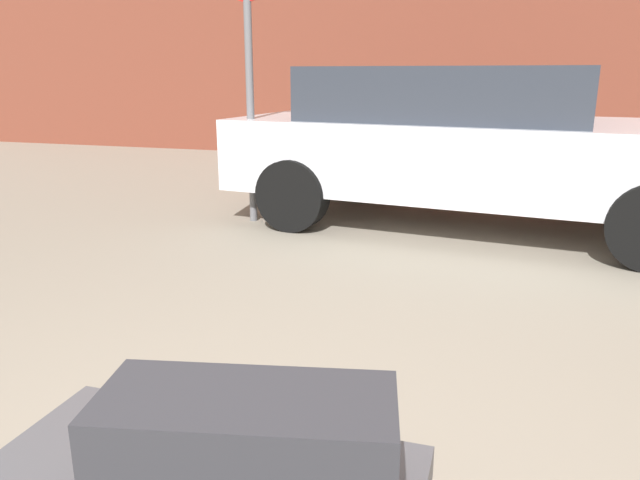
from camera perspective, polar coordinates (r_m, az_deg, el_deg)
The scene contains 4 objects.
duffel_bag_charcoal_rear_left at distance 1.48m, azimuth -6.84°, elevation -20.12°, with size 0.67×0.30×0.34m, color #2D2D33.
parked_car at distance 5.68m, azimuth 13.82°, elevation 9.00°, with size 4.47×2.29×1.42m.
bollard_kerb_near at distance 7.52m, azimuth 27.34°, elevation 5.92°, with size 0.24×0.24×0.66m, color #383838.
no_parking_sign at distance 5.64m, azimuth -6.77°, elevation 17.03°, with size 0.50×0.07×2.46m.
Camera 1 is at (0.71, -1.13, 1.37)m, focal length 33.73 mm.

